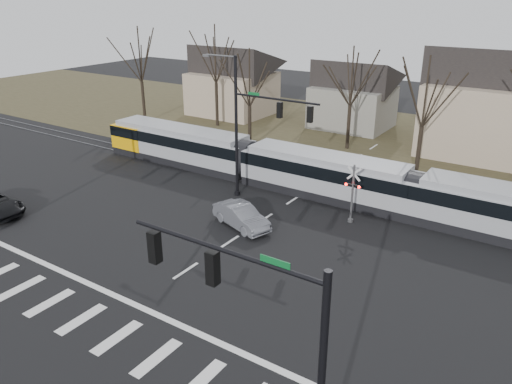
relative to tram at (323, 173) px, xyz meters
The scene contains 15 objects.
ground 16.15m from the tram, 94.80° to the right, with size 140.00×140.00×0.00m, color black.
grass_verge 16.15m from the tram, 94.80° to the left, with size 140.00×28.00×0.01m, color #38331E.
crosswalk 20.12m from the tram, 93.84° to the right, with size 27.00×2.60×0.01m.
stop_line 17.93m from the tram, 94.31° to the right, with size 28.00×0.35×0.01m, color silver.
lane_dashes 2.19m from the tram, behind, with size 0.18×30.00×0.01m.
rail_pair 2.18m from the tram, behind, with size 90.00×1.52×0.06m.
tram is the anchor object (origin of this frame).
sedan 8.09m from the tram, 104.19° to the right, with size 4.76×2.93×1.48m, color slate.
signal_pole_near_right 23.93m from the tram, 68.26° to the right, with size 6.72×0.44×8.00m.
signal_pole_far 6.48m from the tram, 136.97° to the right, with size 9.28×0.44×10.20m.
rail_crossing_signal 4.87m from the tram, 41.24° to the right, with size 1.08×0.36×4.00m.
tree_row 10.54m from the tram, 86.24° to the left, with size 59.20×7.20×10.00m.
house_a 28.05m from the tram, 139.86° to the left, with size 9.72×8.64×8.60m.
house_b 21.10m from the tram, 107.59° to the left, with size 8.64×7.56×7.65m.
house_c 18.97m from the tram, 65.75° to the left, with size 10.80×8.64×10.10m.
Camera 1 is at (16.29, -15.66, 14.27)m, focal length 35.00 mm.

